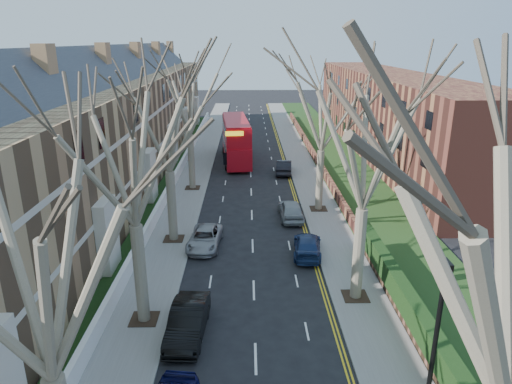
{
  "coord_description": "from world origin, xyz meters",
  "views": [
    {
      "loc": [
        -0.3,
        -14.33,
        13.84
      ],
      "look_at": [
        0.31,
        18.88,
        2.71
      ],
      "focal_mm": 32.0,
      "sensor_mm": 36.0,
      "label": 1
    }
  ],
  "objects_px": {
    "car_right_near": "(307,246)",
    "lamp_post": "(430,374)",
    "car_left_mid": "(188,321)",
    "double_decker_bus": "(236,141)"
  },
  "relations": [
    {
      "from": "car_right_near",
      "to": "double_decker_bus",
      "type": "bearing_deg",
      "value": -71.33
    },
    {
      "from": "lamp_post",
      "to": "car_right_near",
      "type": "distance_m",
      "value": 17.58
    },
    {
      "from": "lamp_post",
      "to": "car_right_near",
      "type": "xyz_separation_m",
      "value": [
        -1.32,
        17.09,
        -3.92
      ]
    },
    {
      "from": "car_left_mid",
      "to": "car_right_near",
      "type": "height_order",
      "value": "car_left_mid"
    },
    {
      "from": "double_decker_bus",
      "to": "car_right_near",
      "type": "relative_size",
      "value": 2.71
    },
    {
      "from": "double_decker_bus",
      "to": "lamp_post",
      "type": "bearing_deg",
      "value": 93.99
    },
    {
      "from": "lamp_post",
      "to": "car_left_mid",
      "type": "xyz_separation_m",
      "value": [
        -8.29,
        8.31,
        -3.79
      ]
    },
    {
      "from": "car_right_near",
      "to": "lamp_post",
      "type": "bearing_deg",
      "value": 100.99
    },
    {
      "from": "car_left_mid",
      "to": "car_right_near",
      "type": "bearing_deg",
      "value": 54.71
    },
    {
      "from": "car_left_mid",
      "to": "car_right_near",
      "type": "xyz_separation_m",
      "value": [
        6.96,
        8.77,
        -0.13
      ]
    }
  ]
}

